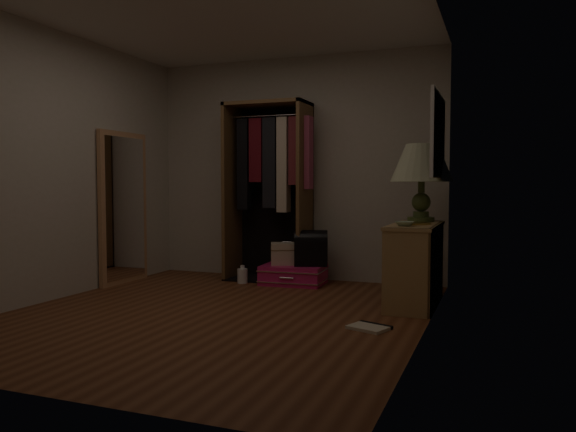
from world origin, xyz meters
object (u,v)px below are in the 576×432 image
object	(u,v)px
floor_mirror	(124,208)
pink_suitcase	(293,274)
table_lamp	(422,165)
console_bookshelf	(415,262)
black_bag	(311,247)
train_case	(287,253)
open_wardrobe	(272,176)
white_jug	(242,276)

from	to	relation	value
floor_mirror	pink_suitcase	xyz separation A→B (m)	(1.82, 0.60, -0.74)
floor_mirror	table_lamp	size ratio (longest dim) A/B	2.18
console_bookshelf	pink_suitcase	world-z (taller)	console_bookshelf
pink_suitcase	floor_mirror	bearing A→B (deg)	-164.87
console_bookshelf	black_bag	bearing A→B (deg)	154.44
floor_mirror	train_case	xyz separation A→B (m)	(1.73, 0.63, -0.51)
open_wardrobe	white_jug	xyz separation A→B (m)	(-0.22, -0.32, -1.13)
floor_mirror	white_jug	size ratio (longest dim) A/B	8.42
table_lamp	white_jug	size ratio (longest dim) A/B	3.85
table_lamp	pink_suitcase	bearing A→B (deg)	170.67
floor_mirror	black_bag	world-z (taller)	floor_mirror
floor_mirror	console_bookshelf	bearing A→B (deg)	0.83
console_bookshelf	black_bag	size ratio (longest dim) A/B	2.66
floor_mirror	train_case	world-z (taller)	floor_mirror
train_case	black_bag	distance (m)	0.30
train_case	white_jug	xyz separation A→B (m)	(-0.47, -0.18, -0.25)
floor_mirror	table_lamp	world-z (taller)	floor_mirror
floor_mirror	table_lamp	bearing A→B (deg)	6.44
train_case	black_bag	size ratio (longest dim) A/B	1.01
train_case	black_bag	xyz separation A→B (m)	(0.28, 0.01, 0.08)
black_bag	floor_mirror	bearing A→B (deg)	178.57
console_bookshelf	open_wardrobe	world-z (taller)	open_wardrobe
floor_mirror	train_case	bearing A→B (deg)	19.89
console_bookshelf	open_wardrobe	distance (m)	2.06
console_bookshelf	pink_suitcase	size ratio (longest dim) A/B	1.54
train_case	black_bag	world-z (taller)	black_bag
console_bookshelf	train_case	size ratio (longest dim) A/B	2.63
table_lamp	white_jug	bearing A→B (deg)	177.71
train_case	floor_mirror	bearing A→B (deg)	177.03
black_bag	white_jug	bearing A→B (deg)	175.13
console_bookshelf	black_bag	distance (m)	1.36
pink_suitcase	train_case	world-z (taller)	train_case
floor_mirror	pink_suitcase	size ratio (longest dim) A/B	2.34
console_bookshelf	white_jug	size ratio (longest dim) A/B	5.54
console_bookshelf	black_bag	world-z (taller)	console_bookshelf
train_case	white_jug	distance (m)	0.56
floor_mirror	white_jug	xyz separation A→B (m)	(1.26, 0.45, -0.76)
console_bookshelf	white_jug	distance (m)	2.04
train_case	table_lamp	size ratio (longest dim) A/B	0.55
open_wardrobe	black_bag	size ratio (longest dim) A/B	4.87
open_wardrobe	black_bag	distance (m)	0.96
floor_mirror	pink_suitcase	distance (m)	2.06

